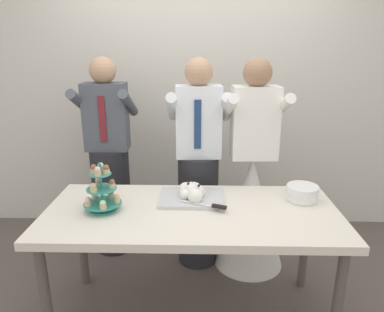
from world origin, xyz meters
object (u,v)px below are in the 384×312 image
at_px(cupcake_stand, 102,192).
at_px(person_bride, 251,198).
at_px(main_cake_tray, 192,194).
at_px(dessert_table, 192,221).
at_px(person_guest, 110,169).
at_px(person_groom, 198,177).
at_px(plate_stack, 302,193).

distance_m(cupcake_stand, person_bride, 1.22).
bearing_deg(cupcake_stand, person_bride, 32.24).
xyz_separation_m(cupcake_stand, main_cake_tray, (0.54, 0.16, -0.08)).
bearing_deg(dessert_table, person_guest, 130.75).
xyz_separation_m(person_groom, person_guest, (-0.74, 0.17, 0.00)).
xyz_separation_m(cupcake_stand, person_groom, (0.58, 0.66, -0.15)).
bearing_deg(person_groom, dessert_table, -93.16).
height_order(main_cake_tray, plate_stack, main_cake_tray).
relative_size(dessert_table, main_cake_tray, 4.22).
distance_m(dessert_table, main_cake_tray, 0.19).
height_order(main_cake_tray, person_guest, person_guest).
bearing_deg(person_groom, main_cake_tray, -94.26).
bearing_deg(person_bride, plate_stack, -60.49).
height_order(dessert_table, plate_stack, plate_stack).
height_order(cupcake_stand, main_cake_tray, cupcake_stand).
xyz_separation_m(cupcake_stand, plate_stack, (1.25, 0.17, -0.07)).
bearing_deg(person_bride, person_groom, 175.96).
bearing_deg(person_groom, person_bride, -4.04).
bearing_deg(main_cake_tray, plate_stack, 1.40).
distance_m(dessert_table, cupcake_stand, 0.58).
distance_m(cupcake_stand, main_cake_tray, 0.57).
relative_size(cupcake_stand, person_guest, 0.18).
bearing_deg(cupcake_stand, dessert_table, 1.07).
distance_m(main_cake_tray, plate_stack, 0.71).
height_order(person_groom, person_guest, same).
height_order(dessert_table, cupcake_stand, cupcake_stand).
relative_size(main_cake_tray, person_groom, 0.26).
bearing_deg(main_cake_tray, person_groom, 85.74).
relative_size(plate_stack, person_guest, 0.13).
bearing_deg(person_groom, person_guest, 166.87).
bearing_deg(plate_stack, dessert_table, -167.00).
bearing_deg(person_guest, person_groom, -13.13).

